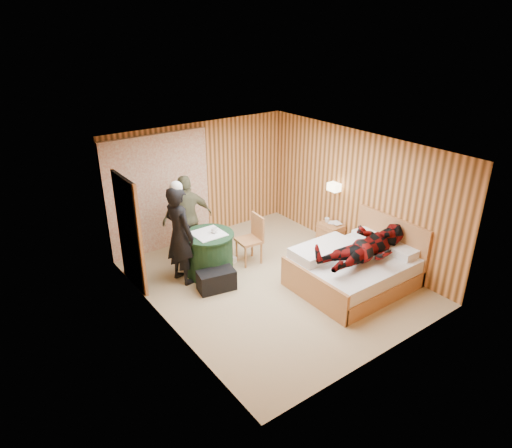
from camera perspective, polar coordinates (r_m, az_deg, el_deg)
floor at (r=8.45m, az=2.00°, el=-7.16°), size 4.20×5.00×0.01m
ceiling at (r=7.45m, az=2.28°, el=9.46°), size 4.20×5.00×0.01m
wall_back at (r=9.81m, az=-6.94°, el=5.37°), size 4.20×0.02×2.50m
wall_left at (r=6.89m, az=-11.79°, el=-3.53°), size 0.02×5.00×2.50m
wall_right at (r=9.22m, az=12.48°, el=3.71°), size 0.02×5.00×2.50m
curtain at (r=9.36m, az=-12.04°, el=3.72°), size 2.20×0.08×2.40m
doorway at (r=8.18m, az=-15.59°, el=-1.07°), size 0.06×0.90×2.05m
wall_lamp at (r=9.37m, az=9.75°, el=4.58°), size 0.26×0.24×0.16m
bed at (r=8.38m, az=12.12°, el=-5.50°), size 2.03×1.60×1.10m
nightstand at (r=9.71m, az=9.29°, el=-1.31°), size 0.38×0.52×0.50m
round_table at (r=8.53m, az=-5.86°, el=-3.68°), size 0.94×0.94×0.83m
chair_far at (r=9.06m, az=-8.29°, el=-1.22°), size 0.44×0.44×0.93m
chair_near at (r=8.85m, az=-0.42°, el=-1.41°), size 0.48×0.48×0.97m
duffel_bag at (r=8.14m, az=-4.96°, el=-7.03°), size 0.71×0.47×0.37m
sneaker_left at (r=8.56m, az=-4.37°, el=-6.24°), size 0.31×0.17×0.13m
sneaker_right at (r=8.99m, az=-3.21°, el=-4.66°), size 0.28×0.16×0.12m
woman_standing at (r=8.16m, az=-9.52°, el=-1.36°), size 0.54×0.73×1.84m
man_at_table at (r=8.97m, az=-8.55°, el=0.75°), size 1.05×0.54×1.72m
man_on_bed at (r=7.97m, az=13.87°, el=-1.94°), size 0.86×0.67×1.77m
book_lower at (r=9.58m, az=9.59°, el=-0.06°), size 0.26×0.28×0.02m
book_upper at (r=9.57m, az=9.60°, el=0.05°), size 0.21×0.25×0.02m
cup_nightstand at (r=9.68m, az=8.86°, el=0.49°), size 0.12×0.12×0.09m
cup_table at (r=8.33m, az=-5.22°, el=-0.81°), size 0.15×0.15×0.10m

